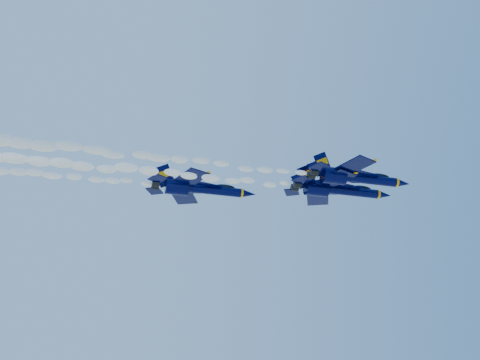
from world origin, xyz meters
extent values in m
cylinder|color=black|center=(15.33, -10.87, 151.49)|extent=(7.67, 1.28, 1.28)
ellipsoid|color=black|center=(9.97, -10.87, 151.45)|extent=(1.33, 2.30, 5.45)
cone|color=black|center=(20.28, -10.87, 151.49)|extent=(2.22, 1.28, 1.28)
cylinder|color=#F59600|center=(19.25, -10.87, 151.49)|extent=(0.30, 1.33, 1.33)
ellipsoid|color=black|center=(16.78, -10.87, 152.13)|extent=(3.07, 1.00, 0.84)
cube|color=#F59600|center=(16.78, -10.87, 151.87)|extent=(3.58, 0.85, 0.15)
cube|color=black|center=(11.50, -14.28, 151.49)|extent=(4.57, 5.42, 0.15)
cube|color=black|center=(11.50, -7.46, 151.49)|extent=(4.57, 5.42, 0.15)
cube|color=#F59600|center=(12.69, -14.28, 151.57)|extent=(2.05, 4.27, 0.09)
cube|color=#F59600|center=(12.69, -7.46, 151.57)|extent=(2.05, 4.27, 0.09)
cube|color=black|center=(8.09, -11.76, 152.77)|extent=(2.78, 0.88, 2.99)
cube|color=black|center=(8.09, -9.97, 152.77)|extent=(2.78, 0.88, 2.99)
cylinder|color=black|center=(6.98, -11.42, 151.40)|extent=(1.02, 0.94, 0.94)
cylinder|color=black|center=(6.98, -10.31, 151.40)|extent=(1.02, 0.94, 0.94)
cube|color=#F59600|center=(12.78, -10.87, 152.15)|extent=(9.37, 0.30, 0.07)
ellipsoid|color=white|center=(-15.11, -10.87, 151.16)|extent=(43.34, 1.66, 1.50)
cylinder|color=black|center=(14.32, -7.23, 151.21)|extent=(7.74, 1.29, 1.29)
ellipsoid|color=black|center=(8.90, -7.23, 151.17)|extent=(1.34, 2.32, 5.51)
cone|color=black|center=(19.31, -7.23, 151.21)|extent=(2.24, 1.29, 1.29)
cylinder|color=#F59600|center=(18.28, -7.23, 151.21)|extent=(0.30, 1.34, 1.34)
ellipsoid|color=black|center=(15.79, -7.23, 151.86)|extent=(3.10, 1.01, 0.85)
cube|color=#F59600|center=(15.79, -7.23, 151.60)|extent=(3.61, 0.86, 0.15)
cube|color=black|center=(10.45, -10.67, 151.21)|extent=(4.61, 5.47, 0.15)
cube|color=black|center=(10.45, -3.78, 151.21)|extent=(4.61, 5.47, 0.15)
cube|color=#F59600|center=(11.66, -10.67, 151.30)|extent=(2.07, 4.31, 0.09)
cube|color=#F59600|center=(11.66, -3.78, 151.30)|extent=(2.07, 4.31, 0.09)
cube|color=black|center=(7.01, -8.13, 152.50)|extent=(2.80, 0.89, 3.02)
cube|color=black|center=(7.01, -6.32, 152.50)|extent=(2.80, 0.89, 3.02)
cylinder|color=black|center=(5.89, -7.79, 151.12)|extent=(1.03, 0.95, 0.95)
cylinder|color=black|center=(5.89, -6.67, 151.12)|extent=(1.03, 0.95, 0.95)
cube|color=#F59600|center=(11.74, -7.23, 151.88)|extent=(9.46, 0.30, 0.07)
ellipsoid|color=white|center=(-16.21, -7.23, 150.88)|extent=(43.34, 1.68, 1.51)
cylinder|color=black|center=(-3.18, 5.23, 155.05)|extent=(8.59, 1.43, 1.43)
ellipsoid|color=black|center=(-9.19, 5.23, 155.01)|extent=(1.49, 2.58, 6.11)
cone|color=black|center=(2.35, 5.23, 155.05)|extent=(2.48, 1.43, 1.43)
cylinder|color=#F59600|center=(1.21, 5.23, 155.05)|extent=(0.33, 1.49, 1.49)
ellipsoid|color=black|center=(-1.56, 5.23, 155.77)|extent=(3.43, 1.12, 0.94)
cube|color=#F59600|center=(-1.56, 5.23, 155.48)|extent=(4.01, 0.95, 0.17)
cube|color=black|center=(-7.47, 1.41, 155.05)|extent=(5.11, 6.06, 0.17)
cube|color=black|center=(-7.47, 9.05, 155.05)|extent=(5.11, 6.06, 0.17)
cube|color=#F59600|center=(-6.14, 1.41, 155.15)|extent=(2.30, 4.78, 0.10)
cube|color=#F59600|center=(-6.14, 9.05, 155.15)|extent=(2.30, 4.78, 0.10)
cube|color=black|center=(-11.29, 4.23, 156.48)|extent=(3.11, 0.98, 3.34)
cube|color=black|center=(-11.29, 6.23, 156.48)|extent=(3.11, 0.98, 3.34)
cylinder|color=black|center=(-12.53, 4.61, 154.96)|extent=(1.14, 1.05, 1.05)
cylinder|color=black|center=(-12.53, 5.85, 154.96)|extent=(1.14, 1.05, 1.05)
cube|color=#F59600|center=(-6.04, 5.23, 155.80)|extent=(10.49, 0.33, 0.08)
ellipsoid|color=white|center=(-34.68, 5.23, 154.72)|extent=(43.34, 1.86, 1.67)
camera|label=1|loc=(-17.76, -70.31, 119.37)|focal=40.00mm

